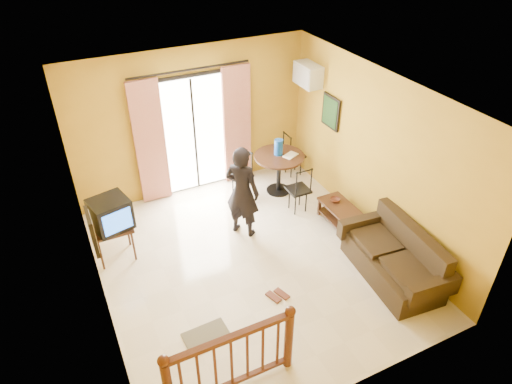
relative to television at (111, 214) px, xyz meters
name	(u,v)px	position (x,y,z in m)	size (l,w,h in m)	color
ground	(251,262)	(1.87, -1.07, -0.86)	(5.00, 5.00, 0.00)	beige
room_shell	(250,171)	(1.87, -1.07, 0.85)	(5.00, 5.00, 5.00)	white
balcony_door	(195,134)	(1.87, 1.36, 0.33)	(2.25, 0.14, 2.46)	black
tv_table	(112,231)	(-0.03, 0.00, -0.33)	(0.61, 0.51, 0.61)	black
television	(111,214)	(0.00, 0.00, 0.00)	(0.65, 0.61, 0.50)	black
picture_left	(92,232)	(-0.35, -1.27, 0.69)	(0.05, 0.42, 0.52)	black
dining_table	(279,163)	(3.24, 0.56, -0.22)	(0.96, 0.96, 0.80)	black
water_jug	(279,147)	(3.24, 0.61, 0.10)	(0.16, 0.16, 0.31)	#1248A9
serving_tray	(291,155)	(3.42, 0.46, -0.05)	(0.28, 0.18, 0.02)	beige
dining_chairs	(277,192)	(3.19, 0.52, -0.86)	(1.80, 1.56, 0.95)	black
air_conditioner	(308,75)	(3.96, 0.88, 1.29)	(0.31, 0.60, 0.40)	silver
botanical_print	(331,112)	(4.09, 0.23, 0.79)	(0.05, 0.50, 0.60)	black
coffee_table	(340,212)	(3.72, -0.83, -0.61)	(0.46, 0.83, 0.37)	black
bowl	(335,200)	(3.72, -0.66, -0.46)	(0.17, 0.17, 0.05)	#52271C
sofa	(395,259)	(3.72, -2.28, -0.54)	(0.97, 1.83, 0.84)	black
standing_person	(242,192)	(2.08, -0.30, -0.03)	(0.61, 0.40, 1.66)	black
stair_balustrade	(231,358)	(0.72, -2.97, -0.29)	(1.63, 0.13, 1.04)	#471E0F
doormat	(207,336)	(0.70, -2.13, -0.85)	(0.60, 0.40, 0.02)	#5D594A
sandals	(278,295)	(1.90, -1.91, -0.84)	(0.31, 0.27, 0.03)	#52271C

